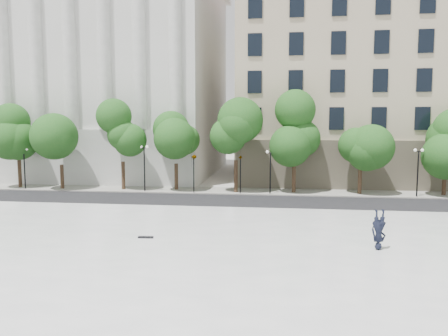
{
  "coord_description": "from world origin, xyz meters",
  "views": [
    {
      "loc": [
        6.45,
        -17.89,
        6.77
      ],
      "look_at": [
        2.95,
        10.0,
        3.8
      ],
      "focal_mm": 35.0,
      "sensor_mm": 36.0,
      "label": 1
    }
  ],
  "objects_px": {
    "person_lying": "(378,244)",
    "skateboard": "(146,237)",
    "traffic_light_east": "(240,156)",
    "traffic_light_west": "(194,154)"
  },
  "relations": [
    {
      "from": "person_lying",
      "to": "skateboard",
      "type": "height_order",
      "value": "person_lying"
    },
    {
      "from": "person_lying",
      "to": "skateboard",
      "type": "distance_m",
      "value": 12.18
    },
    {
      "from": "traffic_light_east",
      "to": "person_lying",
      "type": "height_order",
      "value": "traffic_light_east"
    },
    {
      "from": "traffic_light_west",
      "to": "person_lying",
      "type": "relative_size",
      "value": 2.13
    },
    {
      "from": "traffic_light_west",
      "to": "traffic_light_east",
      "type": "bearing_deg",
      "value": 0.0
    },
    {
      "from": "traffic_light_west",
      "to": "person_lying",
      "type": "distance_m",
      "value": 22.55
    },
    {
      "from": "person_lying",
      "to": "skateboard",
      "type": "relative_size",
      "value": 2.44
    },
    {
      "from": "traffic_light_east",
      "to": "person_lying",
      "type": "bearing_deg",
      "value": -65.0
    },
    {
      "from": "traffic_light_west",
      "to": "skateboard",
      "type": "relative_size",
      "value": 5.2
    },
    {
      "from": "traffic_light_east",
      "to": "skateboard",
      "type": "height_order",
      "value": "traffic_light_east"
    }
  ]
}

